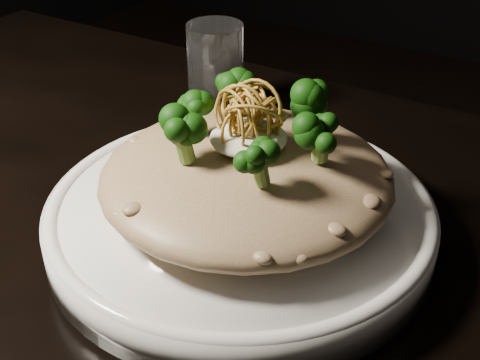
# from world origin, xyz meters

# --- Properties ---
(table) EXTENTS (1.10, 0.80, 0.75)m
(table) POSITION_xyz_m (0.00, 0.00, 0.67)
(table) COLOR black
(table) RESTS_ON ground
(plate) EXTENTS (0.32, 0.32, 0.03)m
(plate) POSITION_xyz_m (0.06, 0.07, 0.77)
(plate) COLOR white
(plate) RESTS_ON table
(risotto) EXTENTS (0.23, 0.23, 0.05)m
(risotto) POSITION_xyz_m (0.07, 0.07, 0.81)
(risotto) COLOR brown
(risotto) RESTS_ON plate
(broccoli) EXTENTS (0.15, 0.15, 0.05)m
(broccoli) POSITION_xyz_m (0.06, 0.07, 0.86)
(broccoli) COLOR black
(broccoli) RESTS_ON risotto
(cheese) EXTENTS (0.06, 0.06, 0.02)m
(cheese) POSITION_xyz_m (0.07, 0.07, 0.84)
(cheese) COLOR silver
(cheese) RESTS_ON risotto
(shallots) EXTENTS (0.07, 0.07, 0.04)m
(shallots) POSITION_xyz_m (0.07, 0.07, 0.87)
(shallots) COLOR brown
(shallots) RESTS_ON cheese
(drinking_glass) EXTENTS (0.07, 0.07, 0.11)m
(drinking_glass) POSITION_xyz_m (-0.07, 0.24, 0.80)
(drinking_glass) COLOR white
(drinking_glass) RESTS_ON table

